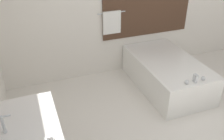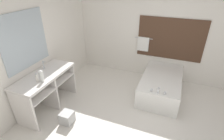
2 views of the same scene
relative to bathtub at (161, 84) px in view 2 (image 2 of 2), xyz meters
The scene contains 9 objects.
ground_plane 1.46m from the bathtub, 106.07° to the right, with size 16.00×16.00×0.00m, color silver.
wall_back_with_blinds 1.42m from the bathtub, 114.19° to the left, with size 7.40×0.13×2.70m.
wall_left_with_mirror 3.15m from the bathtub, 152.32° to the right, with size 0.08×7.40×2.70m.
vanity_counter 2.73m from the bathtub, 147.57° to the right, with size 0.60×1.40×0.87m.
sink_faucet 2.83m from the bathtub, 152.85° to the right, with size 0.09×0.04×0.18m.
bathtub is the anchor object (origin of this frame).
water_bottle_1 2.80m from the bathtub, 141.22° to the right, with size 0.07×0.07×0.25m.
soap_dispenser 2.88m from the bathtub, 141.64° to the right, with size 0.05×0.05×0.19m.
waste_bin 2.39m from the bathtub, 133.37° to the right, with size 0.25×0.25×0.25m.
Camera 2 is at (0.60, -2.50, 2.70)m, focal length 28.00 mm.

